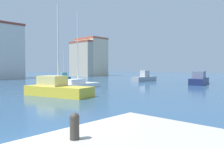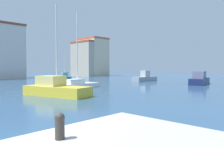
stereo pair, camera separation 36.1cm
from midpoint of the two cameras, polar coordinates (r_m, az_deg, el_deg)
water at (r=31.57m, az=-11.28°, el=-2.97°), size 160.00×160.00×0.00m
mooring_bollard at (r=4.80m, az=-11.29°, el=-12.82°), size 0.21×0.21×0.57m
sailboat_yellow_center_channel at (r=20.64m, az=-13.99°, el=-3.65°), size 3.76×6.79×8.24m
motorboat_navy_inner_mooring at (r=35.96m, az=22.09°, el=-1.33°), size 6.96×3.36×2.00m
motorboat_grey_far_right at (r=41.53m, az=8.74°, el=-0.99°), size 5.62×2.01×1.97m
sailboat_white_near_pier at (r=27.48m, az=-8.82°, el=-2.68°), size 6.22×2.67×9.44m
sailboat_teal_distant_north at (r=47.88m, az=-12.02°, el=-0.73°), size 2.82×4.85×6.31m
harbor_office at (r=67.24m, az=-4.95°, el=4.43°), size 6.25×8.67×11.37m
waterfront_apartments at (r=66.42m, az=-5.86°, el=3.96°), size 7.55×8.66×10.22m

